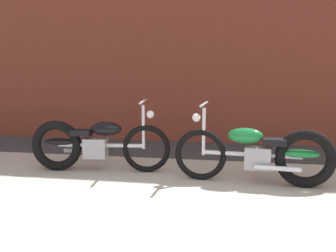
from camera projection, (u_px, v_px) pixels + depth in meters
The scene contains 3 objects.
sidewalk_slab at pixel (180, 197), 4.16m from camera, with size 36.00×3.50×0.01m, color #B2ADA3.
motorcycle_black at pixel (90, 144), 5.17m from camera, with size 2.01×0.58×1.03m.
motorcycle_green at pixel (264, 154), 4.56m from camera, with size 2.01×0.58×1.03m.
Camera 1 is at (0.52, -2.20, 1.45)m, focal length 38.76 mm.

